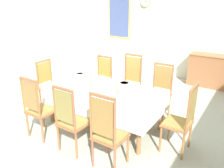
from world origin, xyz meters
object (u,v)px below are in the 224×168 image
at_px(candlestick_west, 91,78).
at_px(bowl_near_right, 80,74).
at_px(spoon_primary, 131,86).
at_px(spoon_secondary, 77,74).
at_px(bowl_far_left, 153,90).
at_px(chair_north_c, 160,91).
at_px(chair_south_a, 38,107).
at_px(chair_south_b, 71,119).
at_px(mounted_clock, 145,2).
at_px(chair_south_c, 108,131).
at_px(chair_north_a, 102,78).
at_px(chair_head_east, 182,119).
at_px(soup_tureen, 105,84).
at_px(sideboard, 216,72).
at_px(bowl_near_left, 124,84).
at_px(bowl_far_right, 99,78).
at_px(chair_north_b, 130,82).
at_px(framed_painting, 119,18).
at_px(dining_table, 104,93).
at_px(chair_head_west, 49,84).
at_px(candlestick_east, 117,85).

xyz_separation_m(candlestick_west, bowl_near_right, (-0.60, 0.38, -0.13)).
relative_size(spoon_primary, spoon_secondary, 1.00).
bearing_deg(bowl_far_left, chair_north_c, 98.19).
relative_size(chair_south_a, chair_south_b, 0.99).
distance_m(chair_south_b, spoon_secondary, 1.73).
xyz_separation_m(chair_north_c, spoon_secondary, (-1.75, -0.53, 0.20)).
xyz_separation_m(spoon_primary, spoon_secondary, (-1.37, 0.01, 0.00)).
bearing_deg(bowl_near_right, mounted_clock, 90.91).
bearing_deg(chair_north_c, bowl_near_right, 18.90).
height_order(chair_south_c, spoon_secondary, chair_south_c).
bearing_deg(spoon_primary, chair_south_b, -103.46).
relative_size(chair_north_a, candlestick_west, 2.95).
bearing_deg(chair_head_east, spoon_secondary, 80.70).
distance_m(chair_north_a, soup_tureen, 1.25).
height_order(bowl_near_right, sideboard, sideboard).
distance_m(bowl_near_left, spoon_primary, 0.13).
distance_m(chair_south_c, bowl_far_right, 1.78).
bearing_deg(bowl_far_left, chair_north_b, 143.10).
bearing_deg(sideboard, bowl_far_left, 79.38).
bearing_deg(bowl_far_left, chair_north_a, 159.50).
distance_m(chair_head_east, framed_painting, 5.09).
bearing_deg(spoon_primary, sideboard, 70.53).
relative_size(chair_south_c, bowl_near_left, 6.00).
height_order(dining_table, chair_south_b, chair_south_b).
distance_m(chair_south_c, candlestick_west, 1.44).
xyz_separation_m(spoon_primary, framed_painting, (-2.25, 3.23, 0.95)).
xyz_separation_m(chair_head_east, soup_tureen, (-1.44, -0.00, 0.28)).
height_order(chair_head_west, candlestick_west, candlestick_west).
distance_m(candlestick_east, bowl_near_left, 0.40).
distance_m(chair_south_a, mounted_clock, 4.87).
bearing_deg(candlestick_east, mounted_clock, 109.16).
height_order(chair_head_east, bowl_far_right, chair_head_east).
distance_m(dining_table, bowl_far_right, 0.58).
height_order(dining_table, chair_head_east, chair_head_east).
bearing_deg(bowl_far_right, chair_head_east, -12.13).
xyz_separation_m(chair_south_a, bowl_near_right, (-0.18, 1.33, 0.21)).
distance_m(chair_north_b, bowl_far_right, 0.72).
bearing_deg(dining_table, bowl_near_left, 59.51).
xyz_separation_m(chair_head_east, spoon_secondary, (-2.50, 0.41, 0.19)).
relative_size(bowl_near_right, bowl_far_right, 0.82).
bearing_deg(spoon_primary, bowl_far_right, 179.58).
distance_m(chair_south_c, candlestick_east, 1.08).
xyz_separation_m(dining_table, spoon_primary, (0.35, 0.40, 0.08)).
bearing_deg(chair_south_b, soup_tureen, 89.79).
xyz_separation_m(chair_south_a, chair_north_a, (-0.00, 1.89, -0.02)).
bearing_deg(chair_head_east, framed_painting, 42.95).
height_order(soup_tureen, candlestick_east, candlestick_east).
bearing_deg(candlestick_east, spoon_secondary, 162.77).
distance_m(chair_north_a, chair_south_c, 2.39).
xyz_separation_m(chair_south_b, chair_north_b, (0.00, 1.90, 0.02)).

